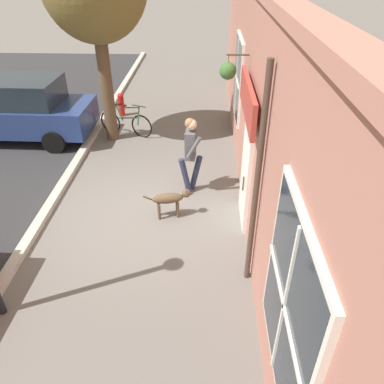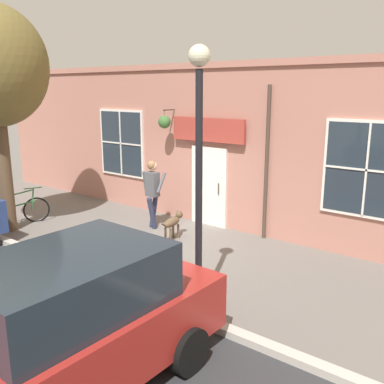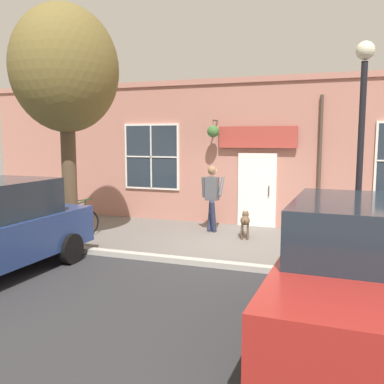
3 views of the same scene
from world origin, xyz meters
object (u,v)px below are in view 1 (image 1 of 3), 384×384
at_px(pedestrian_walking, 191,148).
at_px(parked_car_nearest_curb, 17,110).
at_px(dog_on_leash, 171,199).
at_px(fire_hydrant, 121,104).
at_px(leaning_bicycle, 126,123).

height_order(pedestrian_walking, parked_car_nearest_curb, pedestrian_walking).
relative_size(dog_on_leash, parked_car_nearest_curb, 0.24).
bearing_deg(pedestrian_walking, parked_car_nearest_curb, -28.00).
height_order(pedestrian_walking, dog_on_leash, pedestrian_walking).
height_order(pedestrian_walking, fire_hydrant, pedestrian_walking).
relative_size(dog_on_leash, leaning_bicycle, 0.63).
distance_m(leaning_bicycle, fire_hydrant, 1.58).
bearing_deg(parked_car_nearest_curb, pedestrian_walking, 152.00).
bearing_deg(leaning_bicycle, pedestrian_walking, 124.06).
distance_m(pedestrian_walking, dog_on_leash, 1.25).
xyz_separation_m(leaning_bicycle, fire_hydrant, (0.44, -1.52, 0.02)).
height_order(pedestrian_walking, leaning_bicycle, pedestrian_walking).
relative_size(dog_on_leash, fire_hydrant, 1.35).
bearing_deg(dog_on_leash, leaning_bicycle, -67.35).
bearing_deg(dog_on_leash, pedestrian_walking, -110.31).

